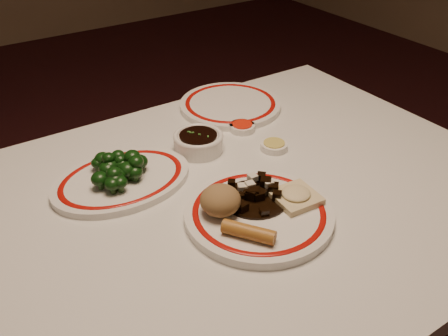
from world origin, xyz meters
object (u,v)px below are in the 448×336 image
at_px(fried_wonton, 296,196).
at_px(stirfry_heap, 256,194).
at_px(main_plate, 259,214).
at_px(broccoli_plate, 122,180).
at_px(dining_table, 234,227).
at_px(rice_mound, 220,200).
at_px(broccoli_pile, 120,169).
at_px(soy_bowl, 198,143).
at_px(spring_roll, 249,232).

relative_size(fried_wonton, stirfry_heap, 0.69).
bearing_deg(main_plate, broccoli_plate, 123.93).
relative_size(dining_table, fried_wonton, 13.56).
bearing_deg(fried_wonton, rice_mound, 160.92).
distance_m(broccoli_pile, soy_bowl, 0.21).
bearing_deg(broccoli_plate, soy_bowl, 7.40).
bearing_deg(spring_roll, soy_bowl, 38.74).
height_order(fried_wonton, soy_bowl, same).
bearing_deg(stirfry_heap, broccoli_pile, 131.46).
distance_m(spring_roll, soy_bowl, 0.35).
distance_m(main_plate, soy_bowl, 0.28).
distance_m(broccoli_plate, soy_bowl, 0.21).
bearing_deg(dining_table, broccoli_pile, 138.86).
distance_m(rice_mound, spring_roll, 0.09).
xyz_separation_m(spring_roll, broccoli_pile, (-0.11, 0.30, 0.01)).
bearing_deg(main_plate, fried_wonton, -8.75).
distance_m(spring_roll, fried_wonton, 0.15).
bearing_deg(dining_table, spring_roll, -115.72).
bearing_deg(soy_bowl, stirfry_heap, -93.74).
bearing_deg(stirfry_heap, spring_roll, -133.12).
xyz_separation_m(dining_table, main_plate, (-0.01, -0.09, 0.10)).
bearing_deg(stirfry_heap, dining_table, 100.59).
xyz_separation_m(rice_mound, broccoli_plate, (-0.11, 0.22, -0.04)).
bearing_deg(broccoli_pile, fried_wonton, -46.28).
xyz_separation_m(dining_table, spring_roll, (-0.07, -0.15, 0.12)).
relative_size(spring_roll, soy_bowl, 0.85).
xyz_separation_m(stirfry_heap, soy_bowl, (0.02, 0.24, -0.01)).
distance_m(stirfry_heap, broccoli_plate, 0.29).
height_order(rice_mound, broccoli_pile, rice_mound).
height_order(broccoli_plate, soy_bowl, soy_bowl).
distance_m(dining_table, spring_roll, 0.20).
bearing_deg(main_plate, stirfry_heap, 61.68).
xyz_separation_m(rice_mound, soy_bowl, (0.10, 0.24, -0.03)).
height_order(rice_mound, stirfry_heap, rice_mound).
relative_size(spring_roll, fried_wonton, 1.09).
relative_size(main_plate, broccoli_plate, 1.16).
distance_m(dining_table, fried_wonton, 0.18).
distance_m(rice_mound, fried_wonton, 0.15).
relative_size(dining_table, soy_bowl, 10.53).
bearing_deg(dining_table, broccoli_plate, 138.20).
relative_size(stirfry_heap, broccoli_pile, 0.97).
relative_size(dining_table, rice_mound, 15.46).
xyz_separation_m(dining_table, broccoli_pile, (-0.18, 0.16, 0.13)).
distance_m(main_plate, fried_wonton, 0.08).
height_order(broccoli_pile, soy_bowl, broccoli_pile).
relative_size(rice_mound, fried_wonton, 0.88).
relative_size(main_plate, broccoli_pile, 2.68).
xyz_separation_m(main_plate, soy_bowl, (0.03, 0.28, 0.01)).
bearing_deg(broccoli_plate, rice_mound, -63.62).
xyz_separation_m(stirfry_heap, broccoli_plate, (-0.19, 0.22, -0.02)).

